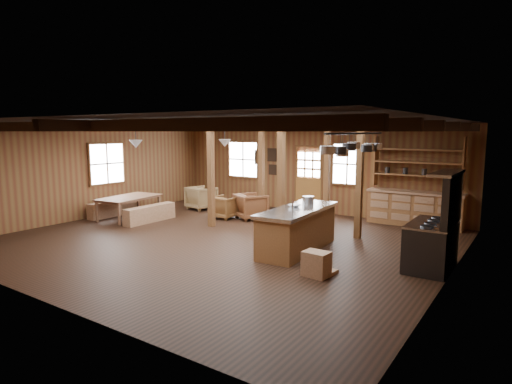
{
  "coord_description": "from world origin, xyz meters",
  "views": [
    {
      "loc": [
        6.24,
        -7.87,
        2.59
      ],
      "look_at": [
        0.57,
        0.56,
        1.14
      ],
      "focal_mm": 30.0,
      "sensor_mm": 36.0,
      "label": 1
    }
  ],
  "objects_px": {
    "armchair_b": "(251,206)",
    "armchair_c": "(202,198)",
    "commercial_range": "(435,237)",
    "kitchen_island": "(297,229)",
    "dining_table": "(130,208)",
    "armchair_a": "(225,207)"
  },
  "relations": [
    {
      "from": "kitchen_island",
      "to": "commercial_range",
      "type": "bearing_deg",
      "value": 4.0
    },
    {
      "from": "armchair_a",
      "to": "kitchen_island",
      "type": "bearing_deg",
      "value": 153.42
    },
    {
      "from": "kitchen_island",
      "to": "dining_table",
      "type": "distance_m",
      "value": 5.81
    },
    {
      "from": "dining_table",
      "to": "armchair_a",
      "type": "relative_size",
      "value": 2.53
    },
    {
      "from": "kitchen_island",
      "to": "dining_table",
      "type": "relative_size",
      "value": 1.36
    },
    {
      "from": "commercial_range",
      "to": "armchair_c",
      "type": "bearing_deg",
      "value": 163.68
    },
    {
      "from": "commercial_range",
      "to": "armchair_c",
      "type": "relative_size",
      "value": 2.21
    },
    {
      "from": "armchair_c",
      "to": "dining_table",
      "type": "bearing_deg",
      "value": 84.31
    },
    {
      "from": "dining_table",
      "to": "armchair_b",
      "type": "bearing_deg",
      "value": -63.48
    },
    {
      "from": "armchair_c",
      "to": "kitchen_island",
      "type": "bearing_deg",
      "value": 164.22
    },
    {
      "from": "armchair_b",
      "to": "armchair_c",
      "type": "relative_size",
      "value": 0.99
    },
    {
      "from": "armchair_a",
      "to": "armchair_c",
      "type": "height_order",
      "value": "armchair_c"
    },
    {
      "from": "dining_table",
      "to": "armchair_c",
      "type": "height_order",
      "value": "armchair_c"
    },
    {
      "from": "kitchen_island",
      "to": "armchair_b",
      "type": "height_order",
      "value": "kitchen_island"
    },
    {
      "from": "armchair_b",
      "to": "armchair_c",
      "type": "bearing_deg",
      "value": 18.54
    },
    {
      "from": "armchair_b",
      "to": "dining_table",
      "type": "bearing_deg",
      "value": 61.46
    },
    {
      "from": "kitchen_island",
      "to": "armchair_c",
      "type": "height_order",
      "value": "kitchen_island"
    },
    {
      "from": "commercial_range",
      "to": "dining_table",
      "type": "bearing_deg",
      "value": -179.45
    },
    {
      "from": "armchair_a",
      "to": "armchair_b",
      "type": "relative_size",
      "value": 0.89
    },
    {
      "from": "dining_table",
      "to": "armchair_b",
      "type": "distance_m",
      "value": 3.61
    },
    {
      "from": "armchair_b",
      "to": "armchair_a",
      "type": "bearing_deg",
      "value": 54.73
    },
    {
      "from": "commercial_range",
      "to": "kitchen_island",
      "type": "bearing_deg",
      "value": -172.83
    }
  ]
}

